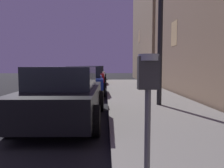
# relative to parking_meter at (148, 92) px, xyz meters

# --- Properties ---
(parking_meter) EXTENTS (0.19, 0.19, 1.41)m
(parking_meter) POSITION_rel_parking_meter_xyz_m (0.00, 0.00, 0.00)
(parking_meter) COLOR #59595B
(parking_meter) RESTS_ON sidewalk
(car_black) EXTENTS (2.01, 4.17, 1.43)m
(car_black) POSITION_rel_parking_meter_xyz_m (-1.46, 3.75, -0.52)
(car_black) COLOR black
(car_black) RESTS_ON ground
(car_blue) EXTENTS (2.16, 4.51, 1.43)m
(car_blue) POSITION_rel_parking_meter_xyz_m (-1.45, 9.38, -0.50)
(car_blue) COLOR navy
(car_blue) RESTS_ON ground
(car_red) EXTENTS (2.18, 4.16, 1.43)m
(car_red) POSITION_rel_parking_meter_xyz_m (-1.45, 15.02, -0.51)
(car_red) COLOR maroon
(car_red) RESTS_ON ground
(car_white) EXTENTS (2.26, 4.46, 1.43)m
(car_white) POSITION_rel_parking_meter_xyz_m (-1.45, 20.87, -0.51)
(car_white) COLOR silver
(car_white) RESTS_ON ground
(building_far) EXTENTS (8.51, 11.31, 15.33)m
(building_far) POSITION_rel_parking_meter_xyz_m (7.24, 19.77, 6.44)
(building_far) COLOR #998466
(building_far) RESTS_ON ground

